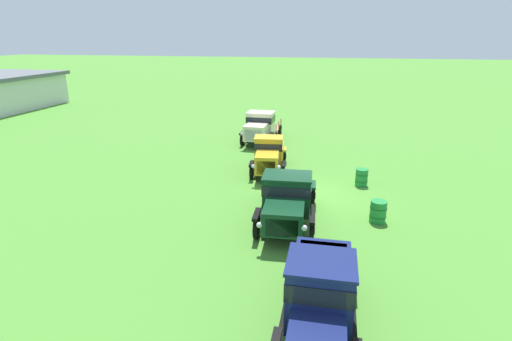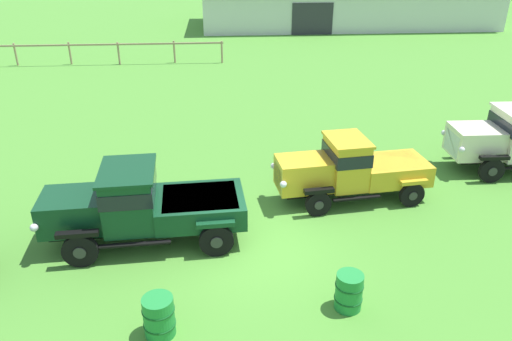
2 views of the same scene
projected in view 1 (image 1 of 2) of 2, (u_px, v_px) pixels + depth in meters
The scene contains 7 objects.
ground_plane at pixel (309, 196), 18.57m from camera, with size 240.00×240.00×0.00m, color #47842D.
vintage_truck_foreground_near at pixel (320, 294), 9.77m from camera, with size 5.24×2.01×2.22m.
vintage_truck_second_in_line at pixel (287, 197), 15.68m from camera, with size 5.38×2.48×2.10m.
vintage_truck_midrow_center at pixel (269, 154), 21.63m from camera, with size 4.86×2.28×2.01m.
vintage_truck_far_side at pixel (260, 127), 27.39m from camera, with size 5.21×2.28×2.13m.
oil_drum_beside_row at pixel (378, 212), 15.91m from camera, with size 0.67×0.67×0.90m.
oil_drum_near_fence at pixel (362, 177), 19.75m from camera, with size 0.62×0.62×0.88m.
Camera 1 is at (-17.32, -1.18, 7.13)m, focal length 28.00 mm.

